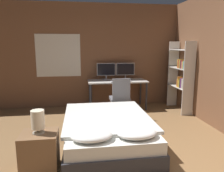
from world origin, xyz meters
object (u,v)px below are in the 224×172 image
bed (108,130)px  monitor_right (125,70)px  keyboard (119,81)px  monitor_left (106,70)px  nightstand (40,152)px  desk (117,84)px  bedside_lamp (38,120)px  bookshelf (182,74)px  office_chair (120,102)px  computer_mouse (130,81)px

bed → monitor_right: 2.49m
bed → keyboard: (0.51, 1.80, 0.52)m
bed → monitor_left: size_ratio=4.07×
nightstand → desk: size_ratio=0.35×
bedside_lamp → monitor_right: (1.75, 2.91, 0.29)m
nightstand → monitor_right: bearing=59.0°
bed → desk: (0.51, 2.02, 0.42)m
bed → bookshelf: 2.66m
office_chair → bedside_lamp: bearing=-126.0°
office_chair → keyboard: bearing=83.1°
computer_mouse → office_chair: size_ratio=0.08×
monitor_right → office_chair: size_ratio=0.53×
nightstand → monitor_right: size_ratio=1.06×
monitor_left → office_chair: monitor_left is taller
bookshelf → monitor_right: bearing=151.2°
nightstand → bookshelf: bearing=36.3°
nightstand → keyboard: 2.93m
nightstand → bedside_lamp: bedside_lamp is taller
bed → monitor_right: size_ratio=4.07×
nightstand → bedside_lamp: size_ratio=1.70×
desk → office_chair: size_ratio=1.63×
desk → bookshelf: 1.63m
bed → bedside_lamp: (-0.98, -0.66, 0.46)m
bedside_lamp → desk: 3.08m
desk → computer_mouse: (0.29, -0.22, 0.11)m
bed → monitor_left: monitor_left is taller
desk → computer_mouse: size_ratio=21.40×
bedside_lamp → monitor_left: monitor_left is taller
keyboard → office_chair: (-0.06, -0.50, -0.39)m
monitor_left → keyboard: 0.57m
monitor_left → bookshelf: bookshelf is taller
nightstand → desk: bearing=61.0°
nightstand → office_chair: office_chair is taller
bookshelf → bed: bearing=-142.8°
bedside_lamp → computer_mouse: bearing=54.1°
nightstand → keyboard: keyboard is taller
monitor_left → keyboard: (0.26, -0.44, -0.24)m
bookshelf → desk: bearing=162.8°
monitor_right → computer_mouse: (0.03, -0.44, -0.23)m
office_chair → desk: bearing=85.2°
nightstand → computer_mouse: (1.78, 2.47, 0.50)m
bedside_lamp → desk: size_ratio=0.20×
monitor_left → keyboard: monitor_left is taller
computer_mouse → keyboard: bearing=180.0°
bedside_lamp → bed: bearing=34.2°
nightstand → office_chair: bearing=54.0°
computer_mouse → bedside_lamp: bearing=-125.9°
bed → computer_mouse: 2.04m
bed → desk: size_ratio=1.33×
desk → bed: bearing=-104.2°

